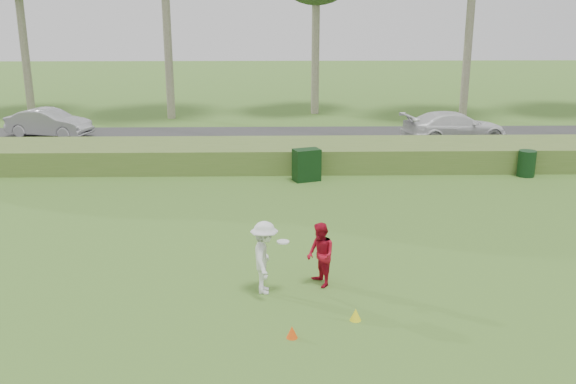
{
  "coord_description": "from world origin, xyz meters",
  "views": [
    {
      "loc": [
        -0.36,
        -12.18,
        6.06
      ],
      "look_at": [
        0.0,
        4.0,
        1.3
      ],
      "focal_mm": 40.0,
      "sensor_mm": 36.0,
      "label": 1
    }
  ],
  "objects_px": {
    "player_red": "(321,255)",
    "utility_cabinet": "(307,165)",
    "cone_orange": "(292,332)",
    "car_right": "(454,127)",
    "car_mid": "(49,123)",
    "trash_bin": "(527,163)",
    "player_white": "(265,258)",
    "cone_yellow": "(356,315)"
  },
  "relations": [
    {
      "from": "player_white",
      "to": "car_right",
      "type": "height_order",
      "value": "player_white"
    },
    {
      "from": "player_white",
      "to": "cone_yellow",
      "type": "relative_size",
      "value": 6.42
    },
    {
      "from": "player_red",
      "to": "cone_yellow",
      "type": "height_order",
      "value": "player_red"
    },
    {
      "from": "utility_cabinet",
      "to": "player_red",
      "type": "bearing_deg",
      "value": -110.8
    },
    {
      "from": "trash_bin",
      "to": "car_mid",
      "type": "bearing_deg",
      "value": 159.3
    },
    {
      "from": "car_mid",
      "to": "utility_cabinet",
      "type": "bearing_deg",
      "value": -109.07
    },
    {
      "from": "cone_orange",
      "to": "car_right",
      "type": "relative_size",
      "value": 0.05
    },
    {
      "from": "cone_yellow",
      "to": "car_mid",
      "type": "relative_size",
      "value": 0.06
    },
    {
      "from": "utility_cabinet",
      "to": "car_right",
      "type": "xyz_separation_m",
      "value": [
        6.94,
        6.15,
        0.17
      ]
    },
    {
      "from": "cone_yellow",
      "to": "utility_cabinet",
      "type": "relative_size",
      "value": 0.22
    },
    {
      "from": "car_right",
      "to": "player_white",
      "type": "bearing_deg",
      "value": 140.56
    },
    {
      "from": "cone_orange",
      "to": "cone_yellow",
      "type": "height_order",
      "value": "cone_yellow"
    },
    {
      "from": "cone_yellow",
      "to": "car_right",
      "type": "distance_m",
      "value": 17.94
    },
    {
      "from": "player_white",
      "to": "cone_orange",
      "type": "height_order",
      "value": "player_white"
    },
    {
      "from": "trash_bin",
      "to": "cone_orange",
      "type": "bearing_deg",
      "value": -127.33
    },
    {
      "from": "car_right",
      "to": "utility_cabinet",
      "type": "bearing_deg",
      "value": 120.53
    },
    {
      "from": "cone_orange",
      "to": "car_mid",
      "type": "xyz_separation_m",
      "value": [
        -10.86,
        19.11,
        0.59
      ]
    },
    {
      "from": "player_red",
      "to": "utility_cabinet",
      "type": "height_order",
      "value": "player_red"
    },
    {
      "from": "player_red",
      "to": "car_right",
      "type": "distance_m",
      "value": 16.61
    },
    {
      "from": "cone_yellow",
      "to": "car_mid",
      "type": "bearing_deg",
      "value": 123.38
    },
    {
      "from": "player_red",
      "to": "cone_orange",
      "type": "xyz_separation_m",
      "value": [
        -0.7,
        -2.35,
        -0.61
      ]
    },
    {
      "from": "trash_bin",
      "to": "player_red",
      "type": "bearing_deg",
      "value": -131.37
    },
    {
      "from": "utility_cabinet",
      "to": "trash_bin",
      "type": "distance_m",
      "value": 8.06
    },
    {
      "from": "player_white",
      "to": "player_red",
      "type": "distance_m",
      "value": 1.28
    },
    {
      "from": "cone_yellow",
      "to": "utility_cabinet",
      "type": "xyz_separation_m",
      "value": [
        -0.45,
        10.56,
        0.44
      ]
    },
    {
      "from": "player_white",
      "to": "utility_cabinet",
      "type": "distance_m",
      "value": 9.31
    },
    {
      "from": "player_white",
      "to": "cone_orange",
      "type": "xyz_separation_m",
      "value": [
        0.54,
        -2.02,
        -0.69
      ]
    },
    {
      "from": "player_white",
      "to": "car_mid",
      "type": "xyz_separation_m",
      "value": [
        -10.33,
        17.08,
        -0.1
      ]
    },
    {
      "from": "player_red",
      "to": "trash_bin",
      "type": "relative_size",
      "value": 1.52
    },
    {
      "from": "trash_bin",
      "to": "car_mid",
      "type": "distance_m",
      "value": 21.11
    },
    {
      "from": "cone_yellow",
      "to": "car_right",
      "type": "height_order",
      "value": "car_right"
    },
    {
      "from": "car_right",
      "to": "cone_yellow",
      "type": "bearing_deg",
      "value": 147.76
    },
    {
      "from": "cone_orange",
      "to": "car_right",
      "type": "height_order",
      "value": "car_right"
    },
    {
      "from": "player_red",
      "to": "utility_cabinet",
      "type": "bearing_deg",
      "value": 158.71
    },
    {
      "from": "trash_bin",
      "to": "cone_yellow",
      "type": "bearing_deg",
      "value": -124.69
    },
    {
      "from": "utility_cabinet",
      "to": "car_mid",
      "type": "xyz_separation_m",
      "value": [
        -11.7,
        7.88,
        0.14
      ]
    },
    {
      "from": "player_red",
      "to": "trash_bin",
      "type": "height_order",
      "value": "player_red"
    },
    {
      "from": "cone_orange",
      "to": "utility_cabinet",
      "type": "xyz_separation_m",
      "value": [
        0.83,
        11.22,
        0.45
      ]
    },
    {
      "from": "car_mid",
      "to": "player_red",
      "type": "bearing_deg",
      "value": -130.49
    },
    {
      "from": "car_mid",
      "to": "trash_bin",
      "type": "bearing_deg",
      "value": -95.79
    },
    {
      "from": "player_white",
      "to": "car_mid",
      "type": "height_order",
      "value": "player_white"
    },
    {
      "from": "player_red",
      "to": "cone_yellow",
      "type": "bearing_deg",
      "value": -1.14
    }
  ]
}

